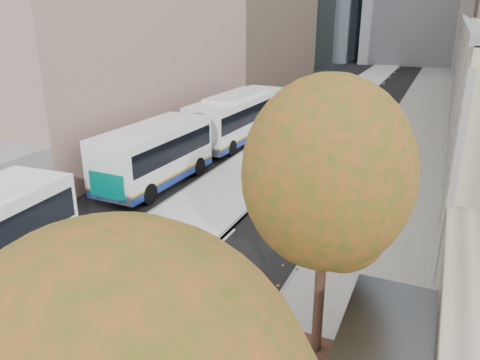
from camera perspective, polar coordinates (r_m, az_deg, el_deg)
The scene contains 7 objects.
bus_platform at distance 35.18m, azimuth 6.81°, elevation 5.24°, with size 4.25×150.00×0.15m, color #BDBDBD.
sidewalk at distance 33.84m, azimuth 19.86°, elevation 3.51°, with size 4.75×150.00×0.08m, color gray.
bus_shelter at distance 10.92m, azimuth 18.12°, elevation -19.60°, with size 1.90×4.40×2.53m.
tree_c at distance 11.47m, azimuth 10.61°, elevation 0.72°, with size 4.20×4.20×7.28m.
bus_far at distance 30.11m, azimuth -3.87°, elevation 6.12°, with size 3.51×19.40×3.22m.
cyclist at distance 12.92m, azimuth -3.25°, elevation -19.34°, with size 0.81×1.72×2.12m.
distant_car at distance 44.97m, azimuth 5.72°, elevation 9.22°, with size 1.45×3.60×1.23m, color silver.
Camera 1 is at (5.96, 2.42, 8.98)m, focal length 35.00 mm.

